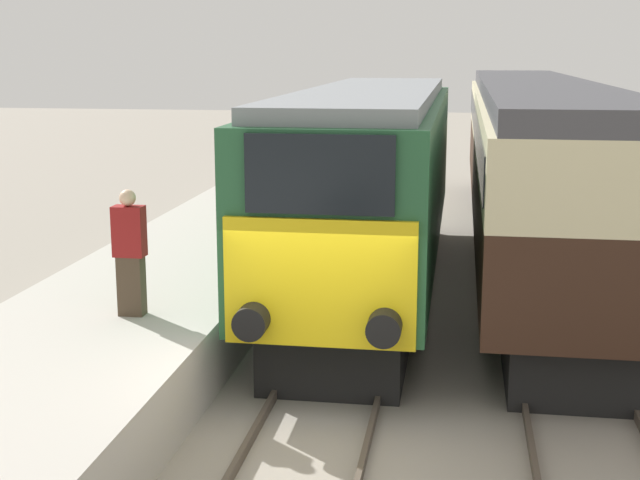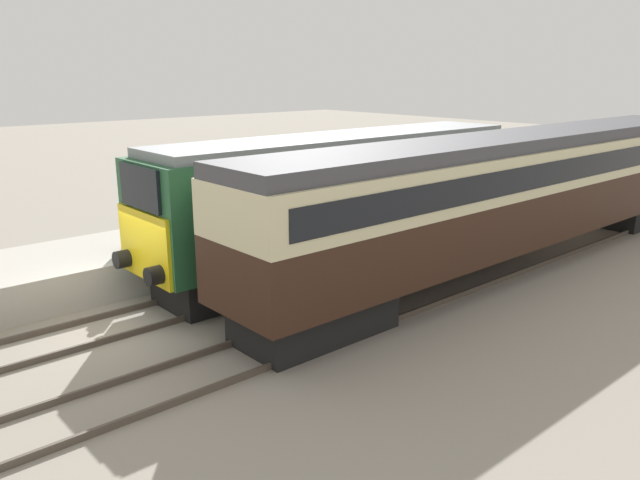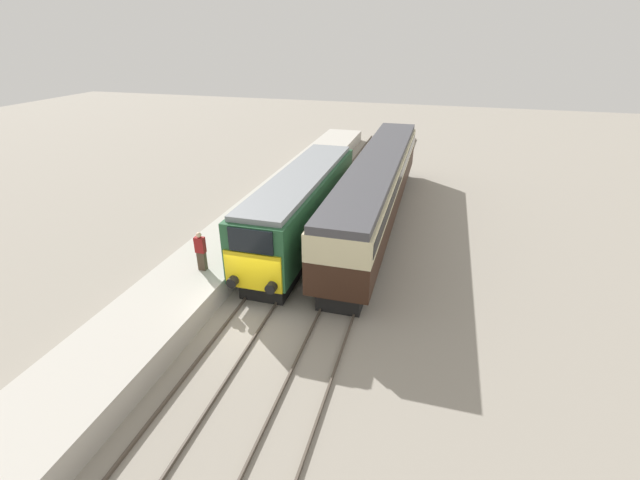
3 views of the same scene
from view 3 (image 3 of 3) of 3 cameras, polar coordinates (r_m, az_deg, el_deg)
The scene contains 7 objects.
ground_plane at distance 17.97m, azimuth -9.65°, elevation -10.62°, with size 120.00×120.00×0.00m, color gray.
platform_left at distance 25.24m, azimuth -9.08°, elevation 2.09°, with size 3.50×50.00×1.01m.
rails_near_track at distance 21.79m, azimuth -4.25°, elevation -2.98°, with size 1.51×60.00×0.14m.
rails_far_track at distance 21.00m, azimuth 4.55°, elevation -4.19°, with size 1.50×60.00×0.14m.
locomotive at distance 22.90m, azimuth -2.44°, elevation 4.54°, with size 2.70×13.44×4.03m.
passenger_carriage at distance 25.90m, azimuth 7.65°, elevation 7.49°, with size 2.75×20.90×4.05m.
person_on_platform at distance 19.51m, azimuth -15.60°, elevation -1.44°, with size 0.44×0.26×1.82m.
Camera 3 is at (6.68, -12.85, 10.63)m, focal length 24.00 mm.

